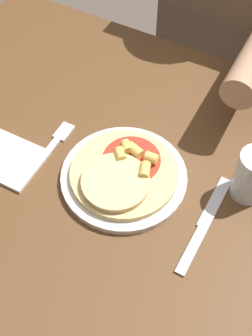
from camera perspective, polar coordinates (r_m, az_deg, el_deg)
The scene contains 9 objects.
ground_plane at distance 1.61m, azimuth 0.25°, elevation -16.54°, with size 8.00×8.00×0.00m, color brown.
dining_table at distance 1.02m, azimuth 0.38°, elevation -4.50°, with size 1.10×0.78×0.77m.
plate at distance 0.90m, azimuth -0.00°, elevation -1.24°, with size 0.24×0.24×0.01m.
pizza at distance 0.88m, azimuth -0.08°, elevation -0.73°, with size 0.21×0.21×0.04m.
fork at distance 0.96m, azimuth -9.24°, elevation 2.31°, with size 0.03×0.18×0.00m.
knife at distance 0.86m, azimuth 9.44°, elevation -6.91°, with size 0.02×0.22×0.00m.
drinking_glass at distance 0.87m, azimuth 15.14°, elevation -0.88°, with size 0.06×0.06×0.11m.
napkin at distance 0.96m, azimuth -14.70°, elevation 1.30°, with size 0.16×0.11×0.01m.
person_diner at distance 1.33m, azimuth 13.43°, elevation 16.00°, with size 0.38×0.52×1.23m.
Camera 1 is at (0.24, -0.47, 1.52)m, focal length 50.00 mm.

